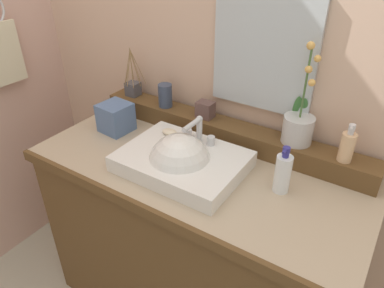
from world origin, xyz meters
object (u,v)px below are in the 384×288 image
at_px(sink_basin, 181,163).
at_px(reed_diffuser, 133,88).
at_px(tumbler_cup, 165,95).
at_px(hand_towel, 3,54).
at_px(trinket_box, 205,110).
at_px(potted_plant, 299,125).
at_px(soap_dispenser, 347,146).
at_px(tissue_box, 116,117).
at_px(lotion_bottle, 283,173).
at_px(soap_bar, 170,132).

distance_m(sink_basin, reed_diffuser, 0.58).
distance_m(tumbler_cup, hand_towel, 0.84).
relative_size(tumbler_cup, trinket_box, 1.47).
bearing_deg(trinket_box, hand_towel, -162.70).
xyz_separation_m(potted_plant, hand_towel, (-1.40, -0.30, 0.12)).
xyz_separation_m(sink_basin, soap_dispenser, (0.54, 0.27, 0.12)).
xyz_separation_m(reed_diffuser, tissue_box, (0.06, -0.20, -0.06)).
bearing_deg(sink_basin, tissue_box, 167.24).
distance_m(tumbler_cup, trinket_box, 0.22).
xyz_separation_m(sink_basin, hand_towel, (-1.06, 0.01, 0.25)).
bearing_deg(soap_dispenser, reed_diffuser, 178.52).
relative_size(reed_diffuser, lotion_bottle, 1.31).
relative_size(soap_bar, tumbler_cup, 0.65).
distance_m(reed_diffuser, lotion_bottle, 0.89).
bearing_deg(hand_towel, soap_dispenser, 9.48).
height_order(trinket_box, lotion_bottle, lotion_bottle).
height_order(soap_bar, reed_diffuser, reed_diffuser).
bearing_deg(lotion_bottle, sink_basin, -166.69).
bearing_deg(lotion_bottle, soap_dispenser, 48.79).
height_order(tumbler_cup, lotion_bottle, tumbler_cup).
height_order(reed_diffuser, lotion_bottle, reed_diffuser).
bearing_deg(trinket_box, soap_bar, -107.29).
bearing_deg(soap_dispenser, tumbler_cup, 179.13).
height_order(sink_basin, trinket_box, sink_basin).
bearing_deg(tumbler_cup, reed_diffuser, 176.13).
bearing_deg(soap_bar, potted_plant, 22.91).
height_order(sink_basin, reed_diffuser, reed_diffuser).
relative_size(tumbler_cup, lotion_bottle, 0.59).
relative_size(lotion_bottle, hand_towel, 0.61).
bearing_deg(soap_dispenser, hand_towel, -170.52).
bearing_deg(soap_dispenser, tissue_box, -169.69).
relative_size(potted_plant, tissue_box, 3.01).
height_order(soap_bar, potted_plant, potted_plant).
distance_m(reed_diffuser, tissue_box, 0.22).
bearing_deg(soap_bar, hand_towel, -173.84).
distance_m(lotion_bottle, hand_towel, 1.45).
bearing_deg(trinket_box, tumbler_cup, -177.17).
height_order(potted_plant, reed_diffuser, potted_plant).
distance_m(soap_dispenser, hand_towel, 1.62).
bearing_deg(soap_bar, trinket_box, 71.41).
distance_m(sink_basin, potted_plant, 0.48).
distance_m(soap_bar, reed_diffuser, 0.41).
xyz_separation_m(tumbler_cup, hand_towel, (-0.78, -0.28, 0.14)).
distance_m(soap_bar, tissue_box, 0.30).
height_order(potted_plant, soap_dispenser, potted_plant).
relative_size(soap_bar, potted_plant, 0.18).
bearing_deg(soap_dispenser, sink_basin, -153.03).
bearing_deg(trinket_box, sink_basin, -75.57).
xyz_separation_m(soap_bar, hand_towel, (-0.93, -0.10, 0.20)).
height_order(potted_plant, trinket_box, potted_plant).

